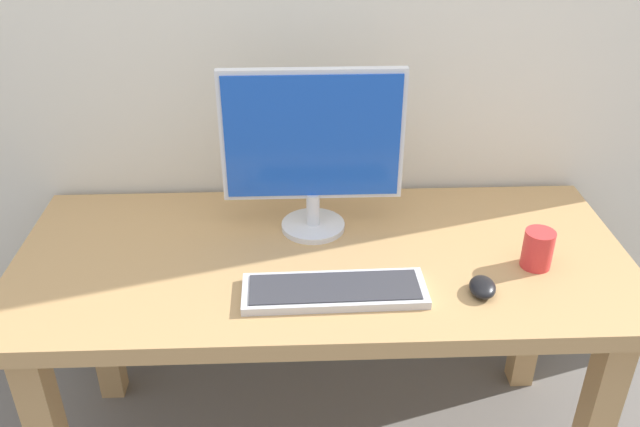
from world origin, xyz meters
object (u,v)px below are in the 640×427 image
desk (322,285)px  keyboard_primary (334,291)px  monitor (313,146)px  coffee_mug (538,249)px  mouse (482,287)px

desk → keyboard_primary: keyboard_primary is taller
desk → monitor: bearing=98.3°
monitor → coffee_mug: (0.55, -0.21, -0.19)m
coffee_mug → keyboard_primary: bearing=-169.0°
keyboard_primary → coffee_mug: size_ratio=4.39×
mouse → monitor: bearing=149.5°
coffee_mug → mouse: bearing=-146.4°
monitor → coffee_mug: size_ratio=4.77×
monitor → mouse: size_ratio=5.45×
monitor → keyboard_primary: bearing=-82.5°
desk → coffee_mug: bearing=-8.1°
monitor → keyboard_primary: (0.04, -0.31, -0.23)m
keyboard_primary → mouse: 0.35m
desk → monitor: (-0.02, 0.14, 0.34)m
mouse → coffee_mug: 0.20m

